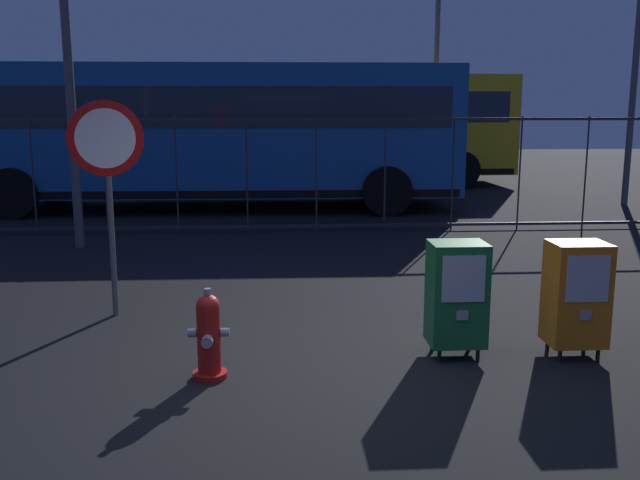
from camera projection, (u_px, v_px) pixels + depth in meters
name	position (u px, v px, depth m)	size (l,w,h in m)	color
ground_plane	(293.00, 376.00, 5.73)	(60.00, 60.00, 0.00)	black
fire_hydrant	(209.00, 336.00, 5.64)	(0.33, 0.32, 0.75)	red
newspaper_box_primary	(576.00, 293.00, 6.09)	(0.48, 0.42, 1.02)	black
newspaper_box_secondary	(457.00, 293.00, 6.09)	(0.48, 0.42, 1.02)	black
stop_sign	(107.00, 163.00, 7.11)	(0.71, 0.31, 2.23)	#4C4F54
fence_barrier	(282.00, 174.00, 12.12)	(18.03, 0.04, 2.00)	#2D2D33
bus_near	(207.00, 128.00, 14.84)	(10.54, 2.91, 3.00)	#19519E
bus_far	(319.00, 123.00, 19.31)	(10.58, 3.06, 3.00)	gold
street_light_near_left	(437.00, 50.00, 19.15)	(0.32, 0.32, 6.29)	#4C4F54
street_light_far_right	(640.00, 12.00, 14.95)	(0.32, 0.32, 7.15)	#4C4F54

